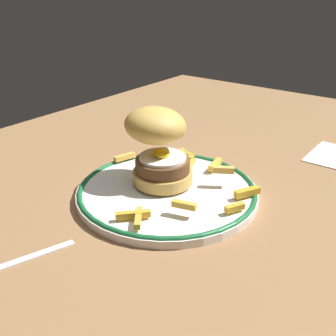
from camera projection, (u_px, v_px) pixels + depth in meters
The scene contains 5 objects.
ground_plane at pixel (167, 207), 62.42cm from camera, with size 144.55×96.16×4.00cm, color olive.
dinner_plate at pixel (168, 190), 61.41cm from camera, with size 27.44×27.44×1.60cm.
burger at pixel (158, 143), 61.08cm from camera, with size 12.92×13.05×11.61cm.
fries_pile at pixel (189, 179), 61.84cm from camera, with size 24.39×25.58×2.83cm.
fork at pixel (11, 263), 46.64cm from camera, with size 14.08×5.95×0.36cm.
Camera 1 is at (-42.98, -32.63, 29.96)cm, focal length 43.05 mm.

